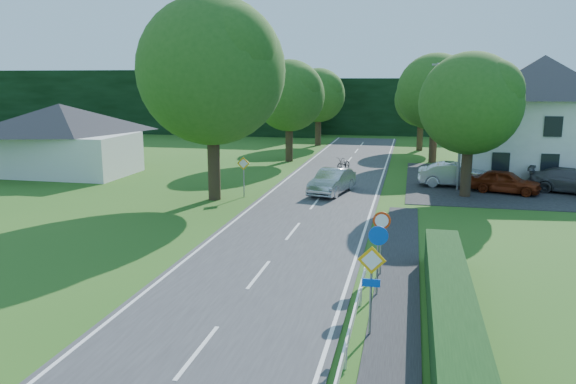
% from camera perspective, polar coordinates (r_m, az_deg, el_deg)
% --- Properties ---
extents(road, '(7.00, 80.00, 0.04)m').
position_cam_1_polar(road, '(28.08, 1.36, -2.96)').
color(road, '#343436').
rests_on(road, ground).
extents(parking_pad, '(14.00, 16.00, 0.04)m').
position_cam_1_polar(parking_pad, '(40.87, 21.82, 0.79)').
color(parking_pad, black).
rests_on(parking_pad, ground).
extents(line_edge_left, '(0.12, 80.00, 0.01)m').
position_cam_1_polar(line_edge_left, '(28.86, -4.99, -2.56)').
color(line_edge_left, white).
rests_on(line_edge_left, road).
extents(line_edge_right, '(0.12, 80.00, 0.01)m').
position_cam_1_polar(line_edge_right, '(27.66, 7.99, -3.25)').
color(line_edge_right, white).
rests_on(line_edge_right, road).
extents(line_centre, '(0.12, 80.00, 0.01)m').
position_cam_1_polar(line_centre, '(28.07, 1.36, -2.91)').
color(line_centre, white).
rests_on(line_centre, road).
extents(tree_main, '(9.40, 9.40, 11.64)m').
position_cam_1_polar(tree_main, '(32.69, -7.71, 9.28)').
color(tree_main, '#275319').
rests_on(tree_main, ground).
extents(tree_left_far, '(7.00, 7.00, 8.58)m').
position_cam_1_polar(tree_left_far, '(47.87, 0.12, 8.22)').
color(tree_left_far, '#275319').
rests_on(tree_left_far, ground).
extents(tree_right_far, '(7.40, 7.40, 9.09)m').
position_cam_1_polar(tree_right_far, '(48.78, 14.70, 8.22)').
color(tree_right_far, '#275319').
rests_on(tree_right_far, ground).
extents(tree_left_back, '(6.60, 6.60, 8.07)m').
position_cam_1_polar(tree_left_back, '(59.56, 3.09, 8.61)').
color(tree_left_back, '#275319').
rests_on(tree_left_back, ground).
extents(tree_right_back, '(6.20, 6.20, 7.56)m').
position_cam_1_polar(tree_right_back, '(56.78, 13.36, 7.92)').
color(tree_right_back, '#275319').
rests_on(tree_right_back, ground).
extents(tree_right_mid, '(7.00, 7.00, 8.58)m').
position_cam_1_polar(tree_right_mid, '(34.95, 17.93, 6.45)').
color(tree_right_mid, '#275319').
rests_on(tree_right_mid, ground).
extents(treeline_left, '(44.00, 6.00, 8.00)m').
position_cam_1_polar(treeline_left, '(76.35, -13.50, 8.92)').
color(treeline_left, black).
rests_on(treeline_left, ground).
extents(treeline_right, '(30.00, 5.00, 7.00)m').
position_cam_1_polar(treeline_right, '(72.82, 14.80, 8.36)').
color(treeline_right, black).
rests_on(treeline_right, ground).
extents(bungalow_left, '(11.00, 6.50, 5.20)m').
position_cam_1_polar(bungalow_left, '(44.72, -22.02, 5.13)').
color(bungalow_left, silver).
rests_on(bungalow_left, ground).
extents(house_white, '(10.60, 8.40, 8.60)m').
position_cam_1_polar(house_white, '(43.66, 24.24, 7.06)').
color(house_white, silver).
rests_on(house_white, ground).
extents(streetlight, '(2.03, 0.18, 8.00)m').
position_cam_1_polar(streetlight, '(36.89, 16.99, 7.02)').
color(streetlight, gray).
rests_on(streetlight, ground).
extents(sign_priority_right, '(0.78, 0.09, 2.59)m').
position_cam_1_polar(sign_priority_right, '(15.60, 8.46, -8.25)').
color(sign_priority_right, gray).
rests_on(sign_priority_right, ground).
extents(sign_roundabout, '(0.64, 0.08, 2.37)m').
position_cam_1_polar(sign_roundabout, '(18.49, 9.13, -5.51)').
color(sign_roundabout, gray).
rests_on(sign_roundabout, ground).
extents(sign_speed_limit, '(0.64, 0.11, 2.37)m').
position_cam_1_polar(sign_speed_limit, '(20.37, 9.48, -3.64)').
color(sign_speed_limit, gray).
rests_on(sign_speed_limit, ground).
extents(sign_priority_left, '(0.78, 0.09, 2.44)m').
position_cam_1_polar(sign_priority_left, '(33.55, -4.54, 2.35)').
color(sign_priority_left, gray).
rests_on(sign_priority_left, ground).
extents(moving_car, '(2.54, 4.86, 1.52)m').
position_cam_1_polar(moving_car, '(34.58, 4.50, 1.09)').
color(moving_car, '#B3B3B8').
rests_on(moving_car, road).
extents(motorcycle, '(1.33, 2.08, 1.03)m').
position_cam_1_polar(motorcycle, '(43.40, 5.66, 2.87)').
color(motorcycle, black).
rests_on(motorcycle, road).
extents(parked_car_red, '(4.50, 2.88, 1.43)m').
position_cam_1_polar(parked_car_red, '(37.22, 21.17, 1.01)').
color(parked_car_red, maroon).
rests_on(parked_car_red, parking_pad).
extents(parked_car_silver_a, '(4.80, 1.75, 1.57)m').
position_cam_1_polar(parked_car_silver_a, '(38.30, 16.64, 1.70)').
color(parked_car_silver_a, '#BBBBC0').
rests_on(parked_car_silver_a, parking_pad).
extents(parked_car_grey, '(5.57, 3.47, 1.50)m').
position_cam_1_polar(parked_car_grey, '(38.92, 26.97, 1.02)').
color(parked_car_grey, '#454449').
rests_on(parked_car_grey, parking_pad).
extents(parasol, '(3.12, 3.15, 2.16)m').
position_cam_1_polar(parasol, '(41.89, 19.03, 2.76)').
color(parasol, red).
rests_on(parasol, parking_pad).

